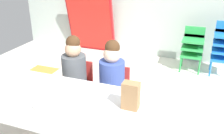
{
  "coord_description": "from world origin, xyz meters",
  "views": [
    {
      "loc": [
        0.53,
        -2.05,
        1.64
      ],
      "look_at": [
        -0.15,
        -0.28,
        0.82
      ],
      "focal_mm": 39.93,
      "sensor_mm": 36.0,
      "label": 1
    }
  ],
  "objects": [
    {
      "name": "ground_plane",
      "position": [
        0.0,
        -0.01,
        -0.01
      ],
      "size": [
        5.9,
        4.58,
        0.02
      ],
      "color": "silver"
    },
    {
      "name": "kid_chair_green_stack",
      "position": [
        0.4,
        1.84,
        0.4
      ],
      "size": [
        0.32,
        0.3,
        0.68
      ],
      "color": "green",
      "rests_on": "ground_plane"
    },
    {
      "name": "kid_chair_blue_stack",
      "position": [
        0.84,
        1.84,
        0.46
      ],
      "size": [
        0.32,
        0.3,
        0.8
      ],
      "color": "blue",
      "rests_on": "ground_plane"
    },
    {
      "name": "craft_table",
      "position": [
        -0.12,
        -0.53,
        0.53
      ],
      "size": [
        2.17,
        0.79,
        0.57
      ],
      "color": "white",
      "rests_on": "ground_plane"
    },
    {
      "name": "seated_child_near_camera",
      "position": [
        -0.72,
        0.1,
        0.55
      ],
      "size": [
        0.34,
        0.34,
        0.92
      ],
      "color": "red",
      "rests_on": "ground_plane"
    },
    {
      "name": "folded_activity_table",
      "position": [
        -1.47,
        2.09,
        0.54
      ],
      "size": [
        0.9,
        0.29,
        1.09
      ],
      "color": "red",
      "rests_on": "ground_plane"
    },
    {
      "name": "paper_bag_brown",
      "position": [
        0.07,
        -0.44,
        0.68
      ],
      "size": [
        0.13,
        0.09,
        0.22
      ],
      "primitive_type": "cube",
      "color": "#9E754C",
      "rests_on": "craft_table"
    },
    {
      "name": "paper_plate_near_edge",
      "position": [
        -0.59,
        -0.7,
        0.57
      ],
      "size": [
        0.18,
        0.18,
        0.01
      ],
      "primitive_type": "cylinder",
      "color": "white",
      "rests_on": "craft_table"
    },
    {
      "name": "seated_child_middle_seat",
      "position": [
        -0.28,
        0.1,
        0.55
      ],
      "size": [
        0.32,
        0.31,
        0.92
      ],
      "color": "red",
      "rests_on": "ground_plane"
    },
    {
      "name": "donut_powdered_on_plate",
      "position": [
        -0.59,
        -0.7,
        0.59
      ],
      "size": [
        0.11,
        0.11,
        0.03
      ],
      "primitive_type": "torus",
      "color": "white",
      "rests_on": "craft_table"
    }
  ]
}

